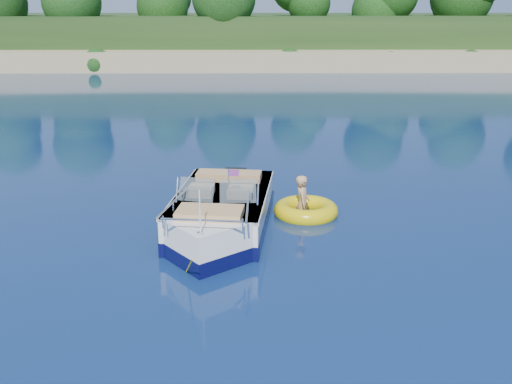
% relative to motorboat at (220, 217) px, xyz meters
% --- Properties ---
extents(ground, '(160.00, 160.00, 0.00)m').
position_rel_motorboat_xyz_m(ground, '(2.66, -2.28, -0.35)').
color(ground, '#091942').
rests_on(ground, ground).
extents(shoreline, '(170.00, 59.00, 6.00)m').
position_rel_motorboat_xyz_m(shoreline, '(2.66, 61.50, 0.63)').
color(shoreline, tan).
rests_on(shoreline, ground).
extents(motorboat, '(2.31, 5.38, 1.79)m').
position_rel_motorboat_xyz_m(motorboat, '(0.00, 0.00, 0.00)').
color(motorboat, white).
rests_on(motorboat, ground).
extents(tow_tube, '(1.80, 1.80, 0.39)m').
position_rel_motorboat_xyz_m(tow_tube, '(1.91, 1.08, -0.25)').
color(tow_tube, yellow).
rests_on(tow_tube, ground).
extents(boy, '(0.37, 0.77, 1.48)m').
position_rel_motorboat_xyz_m(boy, '(1.83, 1.05, -0.35)').
color(boy, tan).
rests_on(boy, ground).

